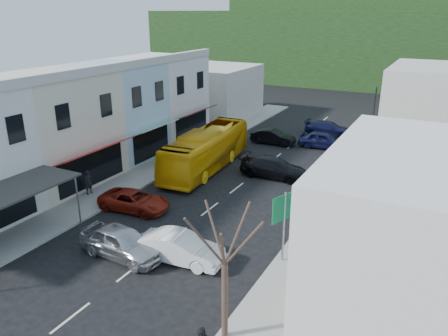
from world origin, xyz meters
TOP-DOWN VIEW (x-y plane):
  - ground at (0.00, 0.00)m, footprint 120.00×120.00m
  - sidewalk_left at (-7.50, 10.00)m, footprint 3.00×52.00m
  - sidewalk_right at (7.50, 10.00)m, footprint 3.00×52.00m
  - shopfront_row at (-12.49, 5.00)m, footprint 8.25×30.00m
  - right_building at (13.50, -4.00)m, footprint 8.00×9.00m
  - distant_block_left at (-12.00, 27.00)m, footprint 8.00×10.00m
  - distant_block_right at (11.00, 30.00)m, footprint 8.00×12.00m
  - hillside at (-1.45, 65.09)m, footprint 80.00×26.00m
  - bus at (-3.99, 10.63)m, footprint 3.39×11.76m
  - car_silver at (-1.24, -3.13)m, footprint 4.51×2.08m
  - car_white at (1.71, -2.12)m, footprint 4.53×2.14m
  - car_red at (-4.26, 1.67)m, footprint 4.76×2.34m
  - car_black_near at (1.53, 11.34)m, footprint 4.52×1.88m
  - car_navy_mid at (2.93, 20.47)m, footprint 4.46×1.96m
  - car_black_far at (-1.78, 19.63)m, footprint 4.45×1.92m
  - car_navy_far at (2.14, 25.22)m, footprint 4.56×1.99m
  - pedestrian_left at (-8.50, 2.06)m, footprint 0.48×0.65m
  - direction_sign at (6.40, 0.15)m, footprint 1.40×1.89m
  - street_tree at (6.33, -6.10)m, footprint 2.91×2.91m
  - traffic_signal at (5.80, 29.34)m, footprint 0.50×0.95m

SIDE VIEW (x-z plane):
  - ground at x=0.00m, z-range 0.00..0.00m
  - sidewalk_left at x=-7.50m, z-range 0.00..0.15m
  - sidewalk_right at x=7.50m, z-range 0.00..0.15m
  - car_silver at x=-1.24m, z-range 0.00..1.40m
  - car_white at x=1.71m, z-range 0.00..1.40m
  - car_red at x=-4.26m, z-range 0.00..1.40m
  - car_black_near at x=1.53m, z-range 0.00..1.40m
  - car_navy_mid at x=2.93m, z-range 0.00..1.40m
  - car_black_far at x=-1.78m, z-range 0.00..1.40m
  - car_navy_far at x=2.14m, z-range 0.00..1.40m
  - pedestrian_left at x=-8.50m, z-range 0.15..1.85m
  - bus at x=-3.99m, z-range 0.00..3.10m
  - direction_sign at x=6.40m, z-range 0.00..3.91m
  - traffic_signal at x=5.80m, z-range 0.00..4.65m
  - distant_block_left at x=-12.00m, z-range 0.00..6.00m
  - street_tree at x=6.33m, z-range 0.00..6.76m
  - distant_block_right at x=11.00m, z-range 0.00..7.00m
  - shopfront_row at x=-12.49m, z-range 0.00..8.00m
  - right_building at x=13.50m, z-range 0.00..8.00m
  - hillside at x=-1.45m, z-range -0.27..13.73m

